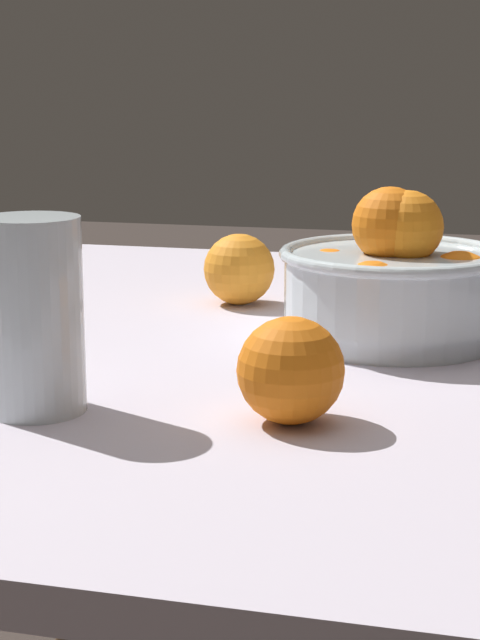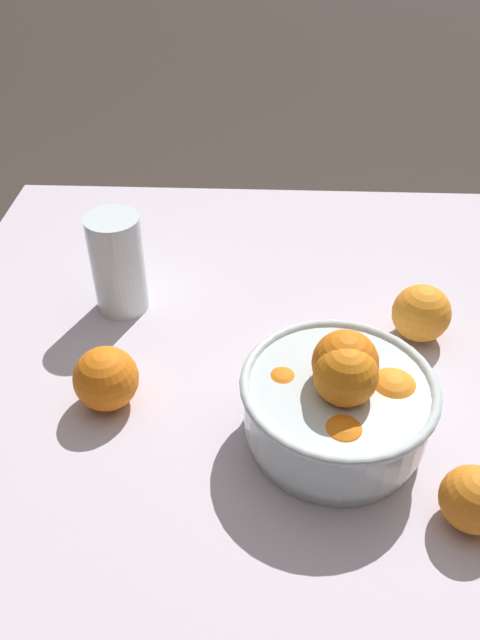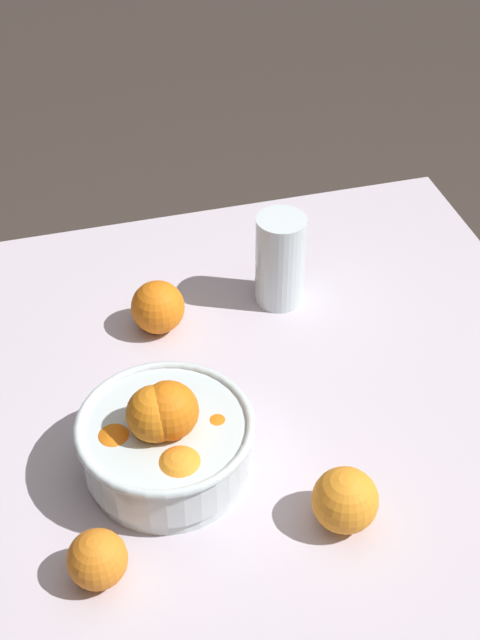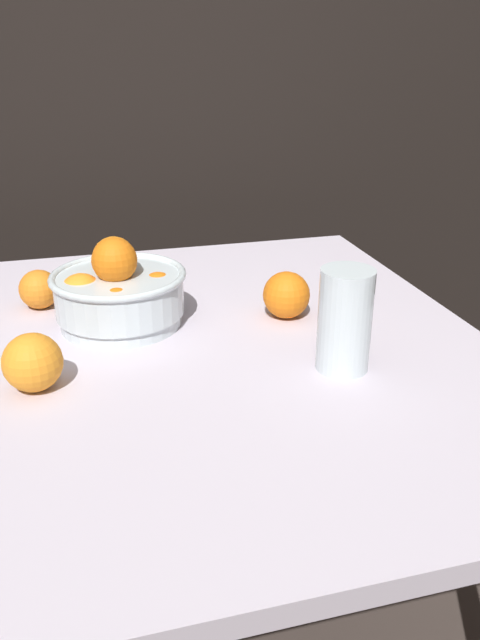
# 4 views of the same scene
# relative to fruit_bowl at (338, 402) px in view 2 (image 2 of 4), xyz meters

# --- Properties ---
(ground_plane) EXTENTS (12.00, 12.00, 0.00)m
(ground_plane) POSITION_rel_fruit_bowl_xyz_m (0.03, -0.11, -0.78)
(ground_plane) COLOR #3D332D
(dining_table) EXTENTS (1.12, 1.05, 0.72)m
(dining_table) POSITION_rel_fruit_bowl_xyz_m (0.03, -0.11, -0.13)
(dining_table) COLOR silver
(dining_table) RESTS_ON ground_plane
(fruit_bowl) EXTENTS (0.23, 0.23, 0.16)m
(fruit_bowl) POSITION_rel_fruit_bowl_xyz_m (0.00, 0.00, 0.00)
(fruit_bowl) COLOR silver
(fruit_bowl) RESTS_ON dining_table
(juice_glass) EXTENTS (0.08, 0.08, 0.16)m
(juice_glass) POSITION_rel_fruit_bowl_xyz_m (0.31, -0.25, 0.01)
(juice_glass) COLOR #F4A314
(juice_glass) RESTS_ON dining_table
(orange_loose_near_bowl) EXTENTS (0.08, 0.08, 0.08)m
(orange_loose_near_bowl) POSITION_rel_fruit_bowl_xyz_m (0.29, -0.05, -0.02)
(orange_loose_near_bowl) COLOR orange
(orange_loose_near_bowl) RESTS_ON dining_table
(orange_loose_front) EXTENTS (0.07, 0.07, 0.07)m
(orange_loose_front) POSITION_rel_fruit_bowl_xyz_m (-0.14, 0.11, -0.02)
(orange_loose_front) COLOR orange
(orange_loose_front) RESTS_ON dining_table
(orange_loose_aside) EXTENTS (0.08, 0.08, 0.08)m
(orange_loose_aside) POSITION_rel_fruit_bowl_xyz_m (-0.14, -0.20, -0.02)
(orange_loose_aside) COLOR orange
(orange_loose_aside) RESTS_ON dining_table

